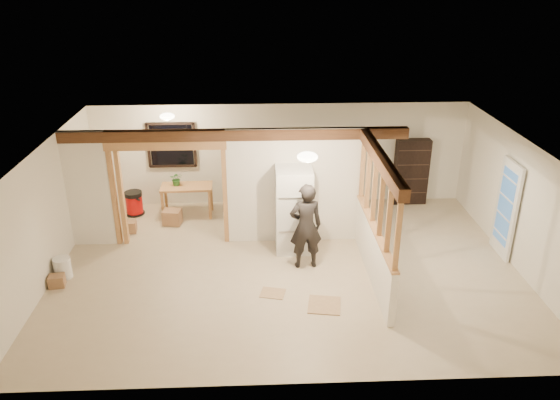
{
  "coord_description": "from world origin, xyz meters",
  "views": [
    {
      "loc": [
        -0.56,
        -9.34,
        5.56
      ],
      "look_at": [
        -0.13,
        0.4,
        1.29
      ],
      "focal_mm": 35.0,
      "sensor_mm": 36.0,
      "label": 1
    }
  ],
  "objects_px": {
    "refrigerator": "(294,210)",
    "shop_vac": "(134,203)",
    "bookshelf": "(411,172)",
    "woman": "(306,226)",
    "work_table": "(187,200)"
  },
  "relations": [
    {
      "from": "shop_vac",
      "to": "woman",
      "type": "bearing_deg",
      "value": -33.85
    },
    {
      "from": "refrigerator",
      "to": "woman",
      "type": "height_order",
      "value": "refrigerator"
    },
    {
      "from": "woman",
      "to": "shop_vac",
      "type": "height_order",
      "value": "woman"
    },
    {
      "from": "refrigerator",
      "to": "shop_vac",
      "type": "relative_size",
      "value": 3.05
    },
    {
      "from": "work_table",
      "to": "woman",
      "type": "bearing_deg",
      "value": -45.69
    },
    {
      "from": "work_table",
      "to": "shop_vac",
      "type": "xyz_separation_m",
      "value": [
        -1.28,
        0.09,
        -0.08
      ]
    },
    {
      "from": "woman",
      "to": "bookshelf",
      "type": "xyz_separation_m",
      "value": [
        2.86,
        2.99,
        -0.05
      ]
    },
    {
      "from": "refrigerator",
      "to": "shop_vac",
      "type": "distance_m",
      "value": 4.16
    },
    {
      "from": "shop_vac",
      "to": "work_table",
      "type": "bearing_deg",
      "value": -4.06
    },
    {
      "from": "shop_vac",
      "to": "bookshelf",
      "type": "relative_size",
      "value": 0.36
    },
    {
      "from": "work_table",
      "to": "bookshelf",
      "type": "distance_m",
      "value": 5.48
    },
    {
      "from": "bookshelf",
      "to": "shop_vac",
      "type": "bearing_deg",
      "value": -176.59
    },
    {
      "from": "woman",
      "to": "bookshelf",
      "type": "distance_m",
      "value": 4.14
    },
    {
      "from": "woman",
      "to": "refrigerator",
      "type": "bearing_deg",
      "value": -82.88
    },
    {
      "from": "bookshelf",
      "to": "work_table",
      "type": "bearing_deg",
      "value": -174.84
    }
  ]
}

